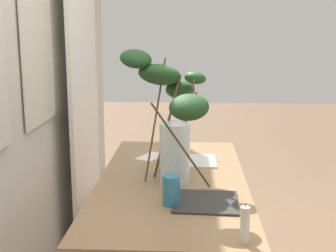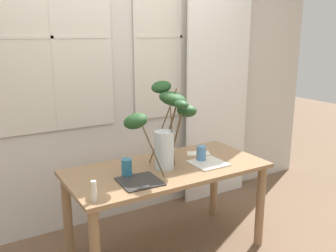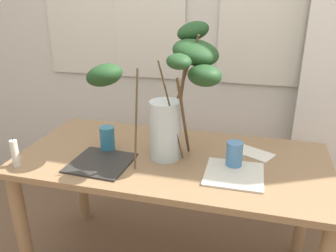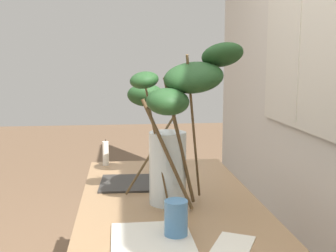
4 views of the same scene
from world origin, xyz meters
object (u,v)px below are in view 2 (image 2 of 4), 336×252
Objects in this scene: plate_square_right at (208,163)px; dining_table at (167,181)px; plate_square_left at (140,181)px; pillar_candle at (94,191)px; drinking_glass_blue_right at (201,154)px; vase_with_branches at (165,123)px; drinking_glass_blue_left at (127,168)px.

dining_table is at bearing 161.74° from plate_square_right.
pillar_candle is (-0.38, -0.13, 0.06)m from plate_square_left.
drinking_glass_blue_right is 0.10m from plate_square_right.
plate_square_right is at bearing -83.36° from drinking_glass_blue_right.
vase_with_branches is at bearing 160.64° from plate_square_right.
plate_square_right is (0.63, 0.05, 0.00)m from plate_square_left.
dining_table is at bearing 22.34° from pillar_candle.
vase_with_branches is 5.18× the size of drinking_glass_blue_left.
pillar_candle is (-0.69, -0.28, 0.19)m from dining_table.
plate_square_left is 1.06× the size of plate_square_right.
pillar_candle is at bearing -157.66° from dining_table.
drinking_glass_blue_right reaches higher than plate_square_left.
drinking_glass_blue_left is 0.88× the size of pillar_candle.
drinking_glass_blue_right is 0.45× the size of plate_square_left.
dining_table is 11.98× the size of drinking_glass_blue_left.
plate_square_right is 1.03m from pillar_candle.
plate_square_right is at bearing -19.36° from vase_with_branches.
vase_with_branches is at bearing 173.89° from drinking_glass_blue_right.
plate_square_left is (0.03, -0.15, -0.06)m from drinking_glass_blue_left.
pillar_candle is at bearing -169.89° from plate_square_right.
drinking_glass_blue_right is at bearing -4.44° from dining_table.
pillar_candle reaches higher than dining_table.
drinking_glass_blue_right reaches higher than plate_square_right.
vase_with_branches is 5.31× the size of drinking_glass_blue_right.
pillar_candle reaches higher than plate_square_right.
drinking_glass_blue_left is at bearing -176.64° from vase_with_branches.
pillar_candle is (-1.00, -0.26, 0.00)m from drinking_glass_blue_right.
vase_with_branches is at bearing 23.32° from pillar_candle.
pillar_candle reaches higher than drinking_glass_blue_left.
vase_with_branches is 0.49m from plate_square_left.
dining_table is at bearing 175.56° from drinking_glass_blue_right.
drinking_glass_blue_left is 0.67m from plate_square_right.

